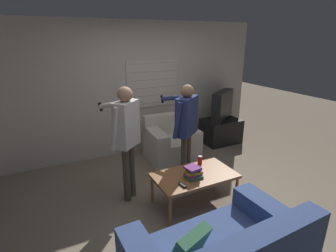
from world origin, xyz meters
name	(u,v)px	position (x,y,z in m)	size (l,w,h in m)	color
ground_plane	(191,198)	(0.00, 0.00, 0.00)	(16.00, 16.00, 0.00)	#7F705B
wall_back	(139,89)	(0.01, 2.03, 1.28)	(5.20, 0.08, 2.55)	#BCB7A8
armchair_beige	(170,143)	(0.34, 1.32, 0.34)	(0.92, 0.89, 0.83)	beige
coffee_table	(195,177)	(-0.02, -0.11, 0.42)	(1.12, 0.64, 0.46)	brown
tv_stand	(221,131)	(1.73, 1.59, 0.26)	(0.81, 0.58, 0.53)	black
tv	(222,106)	(1.73, 1.59, 0.84)	(0.80, 0.64, 0.63)	black
person_left_standing	(126,131)	(-0.79, 0.43, 1.03)	(0.48, 0.80, 1.64)	#4C4233
person_right_standing	(186,122)	(0.20, 0.52, 1.00)	(0.53, 0.84, 1.58)	#4C4233
book_stack	(193,173)	(-0.09, -0.18, 0.54)	(0.25, 0.21, 0.17)	#33754C
soda_can	(200,160)	(0.21, 0.12, 0.52)	(0.07, 0.07, 0.13)	red
spare_remote	(182,185)	(-0.32, -0.30, 0.47)	(0.06, 0.13, 0.02)	black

